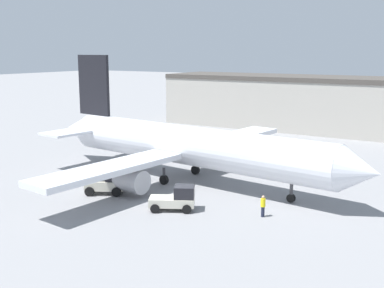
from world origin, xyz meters
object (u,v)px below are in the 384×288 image
object	(u,v)px
ground_crew_worker	(263,205)
baggage_tug	(176,199)
belt_loader_truck	(108,181)
airplane	(184,145)

from	to	relation	value
ground_crew_worker	baggage_tug	xyz separation A→B (m)	(-6.47, -2.14, 0.04)
baggage_tug	belt_loader_truck	distance (m)	7.57
airplane	belt_loader_truck	size ratio (longest dim) A/B	9.62
belt_loader_truck	ground_crew_worker	bearing A→B (deg)	-22.21
belt_loader_truck	airplane	bearing A→B (deg)	37.74
airplane	baggage_tug	distance (m)	9.38
airplane	ground_crew_worker	size ratio (longest dim) A/B	21.64
ground_crew_worker	belt_loader_truck	distance (m)	14.09
ground_crew_worker	airplane	bearing A→B (deg)	128.08
ground_crew_worker	baggage_tug	distance (m)	6.81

